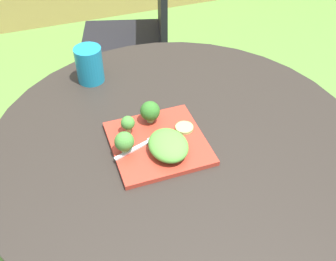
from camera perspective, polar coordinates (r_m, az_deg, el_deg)
The scene contains 10 objects.
patio_table at distance 1.27m, azimuth 1.22°, elevation -8.06°, with size 1.06×1.06×0.73m.
patio_chair at distance 2.11m, azimuth -3.88°, elevation 14.73°, with size 0.54×0.54×0.90m.
salad_plate at distance 1.09m, azimuth -1.41°, elevation -1.80°, with size 0.25×0.25×0.01m, color #AD3323.
drinking_glass at distance 1.33m, azimuth -11.11°, elevation 8.96°, with size 0.09×0.09×0.12m.
fork at distance 1.08m, azimuth -3.46°, elevation -1.92°, with size 0.15×0.06×0.00m.
lettuce_mound at distance 1.04m, azimuth 0.04°, elevation -2.11°, with size 0.10×0.13×0.05m, color #519338.
broccoli_floret_0 at distance 1.10m, azimuth -5.75°, elevation 1.04°, with size 0.04×0.04×0.05m.
broccoli_floret_1 at distance 1.04m, azimuth -6.25°, elevation -1.60°, with size 0.05×0.05×0.06m.
broccoli_floret_2 at distance 1.13m, azimuth -2.57°, elevation 2.76°, with size 0.06×0.06×0.07m.
cucumber_slice_0 at distance 1.12m, azimuth 2.34°, elevation 0.39°, with size 0.05×0.05×0.01m, color #8EB766.
Camera 1 is at (-0.30, -0.76, 1.49)m, focal length 42.76 mm.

